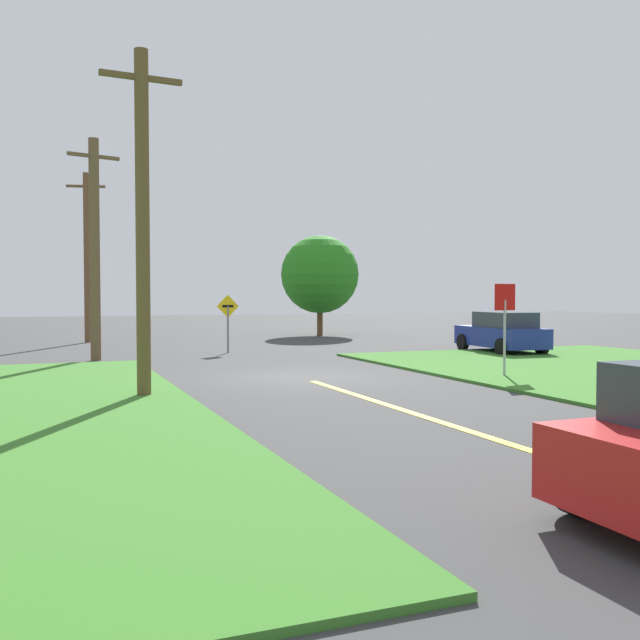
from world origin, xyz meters
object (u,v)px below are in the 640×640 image
at_px(car_on_crossroad, 502,333).
at_px(utility_pole_far, 87,255).
at_px(utility_pole_mid, 95,248).
at_px(utility_pole_near, 143,220).
at_px(stop_sign, 505,312).
at_px(oak_tree_left, 320,274).
at_px(direction_sign, 228,317).

height_order(car_on_crossroad, utility_pole_far, utility_pole_far).
distance_m(car_on_crossroad, utility_pole_mid, 15.67).
bearing_deg(utility_pole_near, stop_sign, 1.52).
distance_m(stop_sign, utility_pole_mid, 14.07).
height_order(stop_sign, oak_tree_left, oak_tree_left).
bearing_deg(utility_pole_near, car_on_crossroad, 26.03).
height_order(utility_pole_near, direction_sign, utility_pole_near).
height_order(utility_pole_far, direction_sign, utility_pole_far).
bearing_deg(oak_tree_left, utility_pole_mid, -139.03).
distance_m(stop_sign, direction_sign, 12.08).
relative_size(utility_pole_near, utility_pole_mid, 1.00).
bearing_deg(oak_tree_left, utility_pole_far, -173.74).
relative_size(stop_sign, utility_pole_mid, 0.34).
xyz_separation_m(utility_pole_far, direction_sign, (4.79, -8.31, -2.77)).
distance_m(stop_sign, oak_tree_left, 20.88).
distance_m(utility_pole_far, direction_sign, 9.98).
distance_m(stop_sign, car_on_crossroad, 8.62).
distance_m(utility_pole_near, oak_tree_left, 24.35).
bearing_deg(direction_sign, oak_tree_left, 51.37).
height_order(car_on_crossroad, direction_sign, direction_sign).
xyz_separation_m(utility_pole_near, oak_tree_left, (12.48, 20.90, -0.52)).
xyz_separation_m(utility_pole_mid, utility_pole_far, (0.30, 9.76, 0.25)).
xyz_separation_m(stop_sign, utility_pole_mid, (-10.16, 9.50, 2.11)).
height_order(car_on_crossroad, utility_pole_mid, utility_pole_mid).
height_order(utility_pole_near, utility_pole_mid, utility_pole_mid).
xyz_separation_m(car_on_crossroad, direction_sign, (-10.05, 4.00, 0.62)).
relative_size(stop_sign, utility_pole_near, 0.34).
distance_m(stop_sign, utility_pole_far, 21.77).
relative_size(utility_pole_mid, oak_tree_left, 1.37).
distance_m(utility_pole_near, utility_pole_far, 19.53).
bearing_deg(direction_sign, utility_pole_far, 119.96).
height_order(stop_sign, direction_sign, stop_sign).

